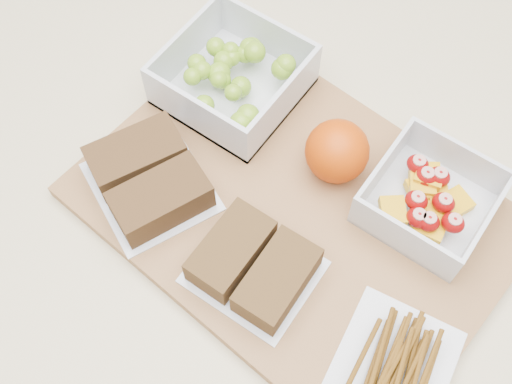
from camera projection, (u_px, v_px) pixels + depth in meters
ground at (263, 383)px, 1.47m from camera, size 4.00×4.00×0.00m
counter at (266, 327)px, 1.07m from camera, size 1.20×0.90×0.90m
cutting_board at (295, 211)px, 0.66m from camera, size 0.44×0.34×0.02m
grape_container at (235, 77)px, 0.70m from camera, size 0.14×0.14×0.06m
fruit_container at (429, 200)px, 0.64m from camera, size 0.12×0.12×0.05m
orange at (337, 151)px, 0.65m from camera, size 0.07×0.07×0.07m
sandwich_bag_left at (149, 178)px, 0.65m from camera, size 0.16×0.15×0.04m
sandwich_bag_center at (254, 266)px, 0.61m from camera, size 0.12×0.10×0.04m
pretzel_bag at (395, 365)px, 0.57m from camera, size 0.12×0.13×0.03m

